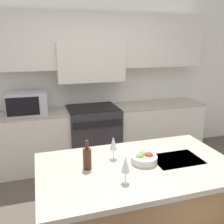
% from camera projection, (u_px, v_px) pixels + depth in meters
% --- Properties ---
extents(back_cabinetry, '(10.00, 0.46, 2.70)m').
position_uv_depth(back_cabinetry, '(88.00, 64.00, 4.08)').
color(back_cabinetry, silver).
rests_on(back_cabinetry, ground_plane).
extents(back_counter, '(3.88, 0.62, 0.92)m').
position_uv_depth(back_counter, '(93.00, 135.00, 4.16)').
color(back_counter, silver).
rests_on(back_counter, ground_plane).
extents(range_stove, '(0.81, 0.70, 0.94)m').
position_uv_depth(range_stove, '(94.00, 135.00, 4.14)').
color(range_stove, '#2D2D33').
rests_on(range_stove, ground_plane).
extents(microwave, '(0.57, 0.43, 0.32)m').
position_uv_depth(microwave, '(27.00, 103.00, 3.71)').
color(microwave, '#B7B7BC').
rests_on(microwave, back_counter).
extents(kitchen_island, '(1.72, 1.01, 0.92)m').
position_uv_depth(kitchen_island, '(136.00, 210.00, 2.30)').
color(kitchen_island, olive).
rests_on(kitchen_island, ground_plane).
extents(wine_bottle, '(0.07, 0.07, 0.26)m').
position_uv_depth(wine_bottle, '(87.00, 158.00, 2.09)').
color(wine_bottle, '#422314').
rests_on(wine_bottle, kitchen_island).
extents(wine_glass_near, '(0.07, 0.07, 0.22)m').
position_uv_depth(wine_glass_near, '(125.00, 165.00, 1.86)').
color(wine_glass_near, white).
rests_on(wine_glass_near, kitchen_island).
extents(wine_glass_far, '(0.07, 0.07, 0.22)m').
position_uv_depth(wine_glass_far, '(113.00, 144.00, 2.26)').
color(wine_glass_far, white).
rests_on(wine_glass_far, kitchen_island).
extents(fruit_bowl, '(0.23, 0.23, 0.10)m').
position_uv_depth(fruit_bowl, '(144.00, 158.00, 2.21)').
color(fruit_bowl, silver).
rests_on(fruit_bowl, kitchen_island).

